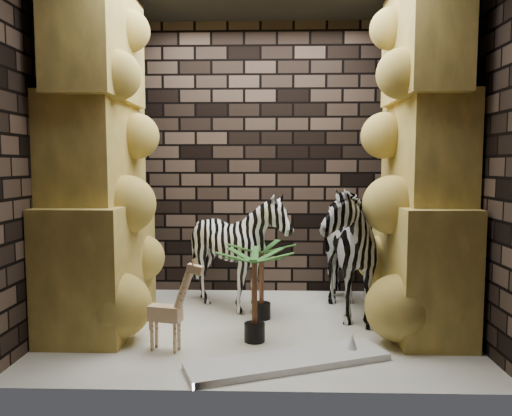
{
  "coord_description": "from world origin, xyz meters",
  "views": [
    {
      "loc": [
        0.11,
        -4.25,
        1.44
      ],
      "look_at": [
        -0.02,
        0.15,
        1.05
      ],
      "focal_mm": 34.41,
      "sensor_mm": 36.0,
      "label": 1
    }
  ],
  "objects_px": {
    "zebra_right": "(337,238)",
    "palm_back": "(255,296)",
    "surfboard": "(288,361)",
    "zebra_left": "(238,257)",
    "palm_front": "(261,280)",
    "giraffe_toy": "(165,303)"
  },
  "relations": [
    {
      "from": "giraffe_toy",
      "to": "palm_front",
      "type": "relative_size",
      "value": 1.03
    },
    {
      "from": "zebra_right",
      "to": "zebra_left",
      "type": "relative_size",
      "value": 1.26
    },
    {
      "from": "giraffe_toy",
      "to": "palm_back",
      "type": "bearing_deg",
      "value": 32.07
    },
    {
      "from": "zebra_right",
      "to": "zebra_left",
      "type": "height_order",
      "value": "zebra_right"
    },
    {
      "from": "palm_front",
      "to": "palm_back",
      "type": "xyz_separation_m",
      "value": [
        -0.05,
        -0.59,
        0.01
      ]
    },
    {
      "from": "zebra_left",
      "to": "surfboard",
      "type": "relative_size",
      "value": 0.79
    },
    {
      "from": "palm_back",
      "to": "surfboard",
      "type": "distance_m",
      "value": 0.64
    },
    {
      "from": "zebra_right",
      "to": "surfboard",
      "type": "xyz_separation_m",
      "value": [
        -0.5,
        -1.21,
        -0.71
      ]
    },
    {
      "from": "palm_front",
      "to": "palm_back",
      "type": "height_order",
      "value": "palm_back"
    },
    {
      "from": "zebra_right",
      "to": "palm_back",
      "type": "xyz_separation_m",
      "value": [
        -0.76,
        -0.75,
        -0.36
      ]
    },
    {
      "from": "palm_back",
      "to": "zebra_right",
      "type": "bearing_deg",
      "value": 44.53
    },
    {
      "from": "palm_front",
      "to": "surfboard",
      "type": "xyz_separation_m",
      "value": [
        0.21,
        -1.05,
        -0.34
      ]
    },
    {
      "from": "zebra_left",
      "to": "palm_front",
      "type": "relative_size",
      "value": 1.61
    },
    {
      "from": "giraffe_toy",
      "to": "palm_front",
      "type": "height_order",
      "value": "giraffe_toy"
    },
    {
      "from": "zebra_right",
      "to": "palm_back",
      "type": "relative_size",
      "value": 1.94
    },
    {
      "from": "giraffe_toy",
      "to": "surfboard",
      "type": "height_order",
      "value": "giraffe_toy"
    },
    {
      "from": "zebra_right",
      "to": "giraffe_toy",
      "type": "distance_m",
      "value": 1.78
    },
    {
      "from": "zebra_left",
      "to": "surfboard",
      "type": "distance_m",
      "value": 1.47
    },
    {
      "from": "giraffe_toy",
      "to": "palm_front",
      "type": "distance_m",
      "value": 1.09
    },
    {
      "from": "palm_back",
      "to": "surfboard",
      "type": "xyz_separation_m",
      "value": [
        0.26,
        -0.46,
        -0.36
      ]
    },
    {
      "from": "zebra_left",
      "to": "surfboard",
      "type": "xyz_separation_m",
      "value": [
        0.45,
        -1.3,
        -0.51
      ]
    },
    {
      "from": "palm_front",
      "to": "palm_back",
      "type": "relative_size",
      "value": 0.96
    }
  ]
}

